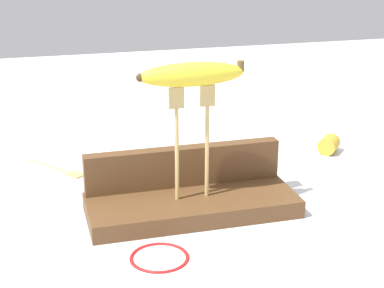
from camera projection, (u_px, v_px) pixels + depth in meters
name	position (u px, v px, depth m)	size (l,w,h in m)	color
ground_plane	(192.00, 213.00, 1.11)	(3.00, 3.00, 0.00)	silver
wooden_board	(192.00, 205.00, 1.10)	(0.37, 0.15, 0.03)	brown
board_backstop	(183.00, 166.00, 1.14)	(0.36, 0.03, 0.07)	brown
fork_stand_center	(193.00, 134.00, 1.05)	(0.08, 0.01, 0.20)	tan
banana_raised_center	(193.00, 75.00, 1.02)	(0.18, 0.04, 0.04)	yellow
fork_fallen_near	(61.00, 169.00, 1.29)	(0.12, 0.14, 0.01)	tan
fork_fallen_far	(183.00, 154.00, 1.38)	(0.18, 0.06, 0.01)	tan
banana_chunk_near	(329.00, 144.00, 1.39)	(0.06, 0.06, 0.04)	gold
wire_coil	(160.00, 256.00, 0.96)	(0.09, 0.09, 0.01)	red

